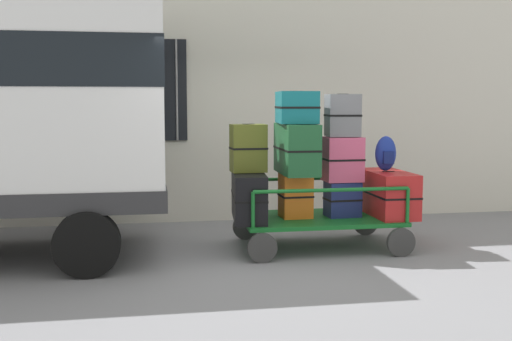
{
  "coord_description": "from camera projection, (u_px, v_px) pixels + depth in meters",
  "views": [
    {
      "loc": [
        -1.35,
        -7.15,
        1.84
      ],
      "look_at": [
        -0.04,
        0.36,
        0.99
      ],
      "focal_mm": 44.04,
      "sensor_mm": 36.0,
      "label": 1
    }
  ],
  "objects": [
    {
      "name": "ground_plane",
      "position": [
        265.0,
        257.0,
        7.44
      ],
      "size": [
        40.0,
        40.0,
        0.0
      ],
      "primitive_type": "plane",
      "color": "gray"
    },
    {
      "name": "suitcase_center_bottom",
      "position": [
        342.0,
        199.0,
        7.89
      ],
      "size": [
        0.44,
        0.34,
        0.45
      ],
      "color": "navy",
      "rests_on": "luggage_cart"
    },
    {
      "name": "cart_railing",
      "position": [
        319.0,
        189.0,
        7.84
      ],
      "size": [
        1.91,
        1.15,
        0.44
      ],
      "color": "#146023",
      "rests_on": "luggage_cart"
    },
    {
      "name": "suitcase_midright_bottom",
      "position": [
        388.0,
        193.0,
        7.98
      ],
      "size": [
        0.49,
        1.04,
        0.56
      ],
      "color": "#B21E1E",
      "rests_on": "luggage_cart"
    },
    {
      "name": "suitcase_left_middle",
      "position": [
        248.0,
        148.0,
        7.65
      ],
      "size": [
        0.45,
        0.32,
        0.59
      ],
      "color": "#4C5119",
      "rests_on": "suitcase_left_bottom"
    },
    {
      "name": "building_wall",
      "position": [
        234.0,
        58.0,
        9.62
      ],
      "size": [
        12.0,
        0.38,
        5.0
      ],
      "color": "silver",
      "rests_on": "ground"
    },
    {
      "name": "suitcase_midleft_bottom",
      "position": [
        296.0,
        195.0,
        7.82
      ],
      "size": [
        0.39,
        0.36,
        0.55
      ],
      "color": "orange",
      "rests_on": "luggage_cart"
    },
    {
      "name": "luggage_cart",
      "position": [
        319.0,
        222.0,
        7.88
      ],
      "size": [
        2.02,
        1.29,
        0.39
      ],
      "color": "#146023",
      "rests_on": "ground"
    },
    {
      "name": "suitcase_midleft_top",
      "position": [
        297.0,
        107.0,
        7.68
      ],
      "size": [
        0.53,
        0.78,
        0.39
      ],
      "color": "#0F5960",
      "rests_on": "suitcase_midleft_middle"
    },
    {
      "name": "suitcase_center_middle",
      "position": [
        343.0,
        159.0,
        7.85
      ],
      "size": [
        0.48,
        0.38,
        0.56
      ],
      "color": "#CC4C72",
      "rests_on": "suitcase_center_bottom"
    },
    {
      "name": "suitcase_left_bottom",
      "position": [
        249.0,
        196.0,
        7.69
      ],
      "size": [
        0.48,
        1.06,
        0.58
      ],
      "color": "black",
      "rests_on": "luggage_cart"
    },
    {
      "name": "suitcase_center_top",
      "position": [
        343.0,
        115.0,
        7.82
      ],
      "size": [
        0.43,
        0.41,
        0.53
      ],
      "color": "slate",
      "rests_on": "suitcase_center_middle"
    },
    {
      "name": "backpack",
      "position": [
        386.0,
        154.0,
        7.94
      ],
      "size": [
        0.27,
        0.22,
        0.44
      ],
      "color": "navy",
      "rests_on": "suitcase_midright_bottom"
    },
    {
      "name": "suitcase_midleft_middle",
      "position": [
        297.0,
        149.0,
        7.72
      ],
      "size": [
        0.42,
        0.93,
        0.62
      ],
      "color": "#194C28",
      "rests_on": "suitcase_midleft_bottom"
    }
  ]
}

